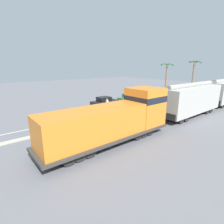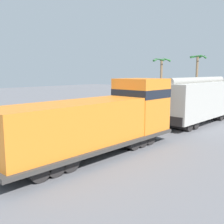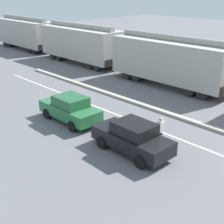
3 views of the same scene
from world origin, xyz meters
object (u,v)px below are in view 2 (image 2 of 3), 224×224
at_px(cyclist, 85,125).
at_px(pedestrian_by_cars, 82,111).
at_px(palm_tree_near, 161,71).
at_px(locomotive, 103,122).
at_px(parked_car_black, 77,109).
at_px(parked_car_green, 113,105).
at_px(hopper_car_lead, 198,100).
at_px(palm_tree_far, 197,68).

xyz_separation_m(cyclist, pedestrian_by_cars, (-5.43, 4.29, 0.03)).
relative_size(palm_tree_near, pedestrian_by_cars, 4.26).
distance_m(locomotive, cyclist, 4.14).
relative_size(parked_car_black, cyclist, 2.46).
relative_size(cyclist, pedestrian_by_cars, 1.06).
bearing_deg(palm_tree_near, parked_car_black, -85.32).
bearing_deg(cyclist, parked_car_green, 123.59).
height_order(hopper_car_lead, parked_car_black, hopper_car_lead).
bearing_deg(parked_car_green, locomotive, -48.89).
relative_size(hopper_car_lead, pedestrian_by_cars, 6.54).
bearing_deg(palm_tree_far, hopper_car_lead, -63.72).
xyz_separation_m(palm_tree_far, pedestrian_by_cars, (-0.74, -22.97, -4.43)).
relative_size(hopper_car_lead, cyclist, 6.18).
bearing_deg(parked_car_green, hopper_car_lead, 1.62).
bearing_deg(pedestrian_by_cars, hopper_car_lead, 34.08).
height_order(cyclist, palm_tree_far, palm_tree_far).
bearing_deg(locomotive, pedestrian_by_cars, 146.36).
bearing_deg(cyclist, hopper_car_lead, 70.79).
bearing_deg(palm_tree_near, cyclist, -69.91).
distance_m(locomotive, palm_tree_far, 30.36).
height_order(hopper_car_lead, pedestrian_by_cars, hopper_car_lead).
bearing_deg(palm_tree_near, hopper_car_lead, -45.94).
bearing_deg(cyclist, pedestrian_by_cars, 141.70).
bearing_deg(parked_car_green, parked_car_black, -91.55).
bearing_deg(hopper_car_lead, palm_tree_far, 116.28).
distance_m(parked_car_black, palm_tree_near, 18.38).
distance_m(hopper_car_lead, parked_car_green, 10.43).
bearing_deg(pedestrian_by_cars, cyclist, -38.30).
bearing_deg(locomotive, palm_tree_near, 116.01).
bearing_deg(parked_car_black, locomotive, -32.26).
bearing_deg(locomotive, cyclist, 154.38).
xyz_separation_m(palm_tree_near, palm_tree_far, (3.64, 4.48, 0.50)).
height_order(parked_car_green, cyclist, cyclist).
bearing_deg(hopper_car_lead, parked_car_green, -178.38).
height_order(parked_car_black, parked_car_green, same).
relative_size(parked_car_black, palm_tree_far, 0.57).
xyz_separation_m(cyclist, palm_tree_near, (-8.33, 22.77, 3.97)).
bearing_deg(palm_tree_far, parked_car_green, -96.79).
relative_size(parked_car_black, palm_tree_near, 0.61).
relative_size(parked_car_green, palm_tree_near, 0.61).
bearing_deg(parked_car_black, pedestrian_by_cars, -22.60).
relative_size(locomotive, pedestrian_by_cars, 7.17).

